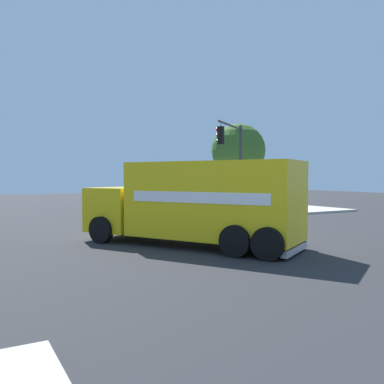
# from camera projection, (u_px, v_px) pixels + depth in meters

# --- Properties ---
(ground_plane) EXTENTS (100.00, 100.00, 0.00)m
(ground_plane) POSITION_uv_depth(u_px,v_px,m) (205.00, 244.00, 15.09)
(ground_plane) COLOR #2B2B2D
(sidewalk_corner_near) EXTENTS (10.24, 10.24, 0.14)m
(sidewalk_corner_near) POSITION_uv_depth(u_px,v_px,m) (256.00, 208.00, 31.32)
(sidewalk_corner_near) COLOR beige
(sidewalk_corner_near) RESTS_ON ground
(delivery_truck) EXTENTS (6.27, 8.19, 2.99)m
(delivery_truck) POSITION_uv_depth(u_px,v_px,m) (196.00, 203.00, 14.62)
(delivery_truck) COLOR yellow
(delivery_truck) RESTS_ON ground
(traffic_light_secondary) EXTENTS (3.42, 2.67, 5.54)m
(traffic_light_secondary) POSITION_uv_depth(u_px,v_px,m) (234.00, 155.00, 24.20)
(traffic_light_secondary) COLOR #38383D
(traffic_light_secondary) RESTS_ON sidewalk_corner_near
(pedestrian_near_corner) EXTENTS (0.45, 0.37, 1.63)m
(pedestrian_near_corner) POSITION_uv_depth(u_px,v_px,m) (265.00, 194.00, 33.04)
(pedestrian_near_corner) COLOR gray
(pedestrian_near_corner) RESTS_ON sidewalk_corner_near
(picket_fence_run) EXTENTS (7.48, 0.05, 0.95)m
(picket_fence_run) POSITION_uv_depth(u_px,v_px,m) (221.00, 198.00, 35.53)
(picket_fence_run) COLOR white
(picket_fence_run) RESTS_ON sidewalk_corner_near
(shade_tree_near) EXTENTS (4.30, 4.30, 6.60)m
(shade_tree_near) POSITION_uv_depth(u_px,v_px,m) (238.00, 151.00, 32.71)
(shade_tree_near) COLOR brown
(shade_tree_near) RESTS_ON sidewalk_corner_near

